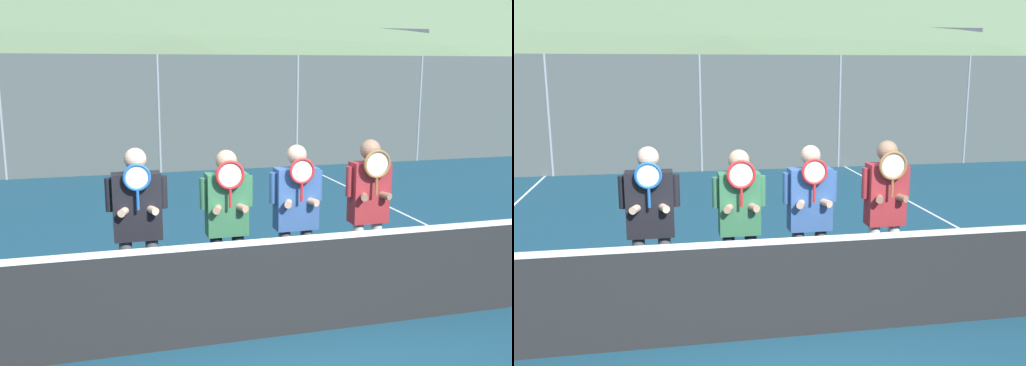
% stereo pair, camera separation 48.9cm
% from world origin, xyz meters
% --- Properties ---
extents(ground_plane, '(120.00, 120.00, 0.00)m').
position_xyz_m(ground_plane, '(0.00, 0.00, 0.00)').
color(ground_plane, navy).
extents(hill_distant, '(139.15, 77.31, 27.06)m').
position_xyz_m(hill_distant, '(0.00, 50.90, 0.00)').
color(hill_distant, '#5B7551').
rests_on(hill_distant, ground_plane).
extents(clubhouse_building, '(19.58, 5.50, 3.98)m').
position_xyz_m(clubhouse_building, '(0.70, 17.12, 2.01)').
color(clubhouse_building, '#9EA3A8').
rests_on(clubhouse_building, ground_plane).
extents(fence_back, '(21.62, 0.06, 2.90)m').
position_xyz_m(fence_back, '(-0.00, 9.28, 1.45)').
color(fence_back, gray).
rests_on(fence_back, ground_plane).
extents(tennis_net, '(10.17, 0.09, 1.10)m').
position_xyz_m(tennis_net, '(0.00, 0.00, 0.52)').
color(tennis_net, gray).
rests_on(tennis_net, ground_plane).
extents(court_line_right_sideline, '(0.05, 16.00, 0.01)m').
position_xyz_m(court_line_right_sideline, '(3.78, 3.00, 0.00)').
color(court_line_right_sideline, white).
rests_on(court_line_right_sideline, ground_plane).
extents(player_leftmost, '(0.61, 0.34, 1.79)m').
position_xyz_m(player_leftmost, '(-1.07, 0.77, 1.07)').
color(player_leftmost, '#56565B').
rests_on(player_leftmost, ground_plane).
extents(player_center_left, '(0.57, 0.34, 1.74)m').
position_xyz_m(player_center_left, '(-0.14, 0.77, 1.04)').
color(player_center_left, '#232838').
rests_on(player_center_left, ground_plane).
extents(player_center_right, '(0.59, 0.34, 1.77)m').
position_xyz_m(player_center_right, '(0.62, 0.75, 1.05)').
color(player_center_right, '#56565B').
rests_on(player_center_right, ground_plane).
extents(player_rightmost, '(0.55, 0.34, 1.80)m').
position_xyz_m(player_rightmost, '(1.48, 0.75, 1.08)').
color(player_rightmost, white).
rests_on(player_rightmost, ground_plane).
extents(car_left_of_center, '(4.56, 2.06, 1.73)m').
position_xyz_m(car_left_of_center, '(-0.83, 12.23, 0.89)').
color(car_left_of_center, black).
rests_on(car_left_of_center, ground_plane).
extents(car_center, '(4.31, 2.00, 1.81)m').
position_xyz_m(car_center, '(4.27, 12.13, 0.92)').
color(car_center, black).
rests_on(car_center, ground_plane).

